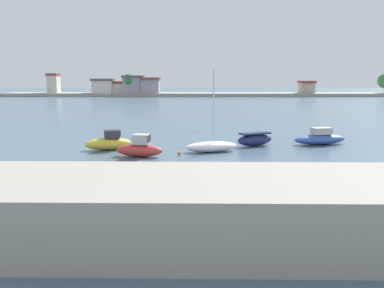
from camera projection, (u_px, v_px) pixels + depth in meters
name	position (u px, v px, depth m)	size (l,w,h in m)	color
ground_plane	(318.00, 184.00, 24.97)	(400.00, 400.00, 0.00)	#476075
seawall_embankment	(383.00, 211.00, 16.15)	(99.66, 6.34, 2.46)	#9E998C
moored_boat_0	(109.00, 142.00, 36.48)	(4.18, 2.54, 1.70)	yellow
moored_boat_1	(140.00, 148.00, 33.37)	(3.87, 1.82, 1.77)	#C63833
moored_boat_2	(211.00, 146.00, 35.58)	(4.74, 2.84, 6.84)	white
moored_boat_3	(255.00, 139.00, 38.57)	(3.77, 2.76, 1.21)	navy
moored_boat_4	(320.00, 138.00, 39.32)	(5.34, 2.92, 1.56)	#3856A8
mooring_buoy_1	(179.00, 153.00, 34.23)	(0.28, 0.28, 0.28)	orange
distant_shoreline	(204.00, 91.00, 132.02)	(134.64, 11.48, 6.97)	#9E998C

